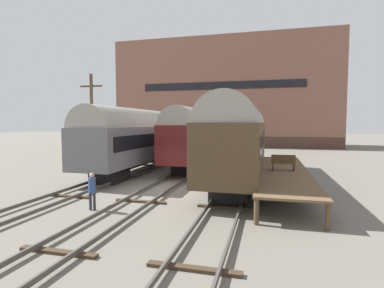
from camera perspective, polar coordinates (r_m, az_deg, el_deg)
ground_plane at (r=17.98m, az=-5.79°, el=-8.59°), size 200.00×200.00×0.00m
track_left at (r=19.77m, az=-17.39°, el=-7.18°), size 2.60×60.00×0.26m
track_middle at (r=17.95m, az=-5.79°, el=-8.15°), size 2.60×60.00×0.26m
track_right at (r=17.00m, az=7.80°, el=-8.86°), size 2.60×60.00×0.26m
train_car_brown at (r=20.38m, az=9.11°, el=1.52°), size 3.07×15.98×5.38m
train_car_maroon at (r=28.25m, az=1.96°, el=2.02°), size 2.94×17.10×5.15m
train_car_grey at (r=25.41m, az=-9.49°, el=1.57°), size 3.04×16.32×5.05m
station_platform at (r=18.70m, az=16.95°, el=-5.04°), size 2.85×14.06×1.12m
bench at (r=18.63m, az=17.00°, el=-3.30°), size 1.40×0.40×0.91m
person_worker at (r=14.26m, az=-18.50°, el=-7.93°), size 0.32×0.32×1.70m
utility_pole at (r=23.90m, az=-18.51°, el=3.90°), size 1.80×0.24×7.59m
warehouse_building at (r=54.43m, az=6.40°, el=9.38°), size 37.20×11.08×18.04m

